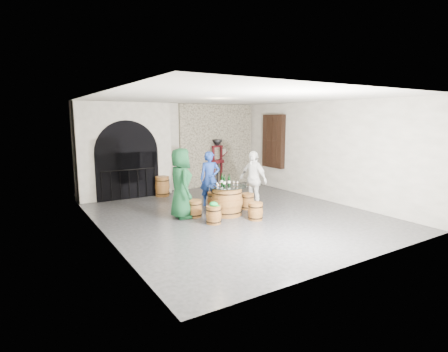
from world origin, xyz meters
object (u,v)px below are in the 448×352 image
barrel_stool_near_right (256,211)px  side_barrel (162,186)px  barrel_stool_far (214,200)px  person_white (253,179)px  wine_bottle_right (222,180)px  wine_bottle_left (224,182)px  corking_press (217,159)px  barrel_stool_right (248,201)px  wine_bottle_center (229,181)px  barrel_stool_left (195,209)px  barrel_table (227,200)px  person_blue (210,179)px  person_green (181,183)px  barrel_stool_near_left (214,215)px

barrel_stool_near_right → side_barrel: bearing=104.0°
barrel_stool_far → side_barrel: 2.41m
person_white → wine_bottle_right: bearing=-98.0°
barrel_stool_near_right → person_white: size_ratio=0.27×
wine_bottle_left → corking_press: corking_press is taller
barrel_stool_right → wine_bottle_center: bearing=-165.4°
barrel_stool_left → side_barrel: side_barrel is taller
barrel_stool_far → person_white: size_ratio=0.27×
wine_bottle_left → wine_bottle_right: 0.25m
barrel_stool_far → wine_bottle_center: size_ratio=1.42×
barrel_table → person_white: (1.10, 0.28, 0.45)m
corking_press → wine_bottle_center: bearing=-123.2°
wine_bottle_center → corking_press: bearing=63.7°
corking_press → person_blue: bearing=-132.4°
barrel_stool_left → person_white: bearing=-0.3°
person_green → wine_bottle_center: size_ratio=5.80×
person_white → wine_bottle_right: (-1.13, -0.08, 0.10)m
person_white → wine_bottle_right: person_white is taller
person_blue → wine_bottle_right: (-0.17, -0.99, 0.12)m
person_green → wine_bottle_center: person_green is taller
barrel_stool_near_left → person_green: 1.26m
barrel_stool_near_left → person_blue: bearing=63.2°
person_blue → side_barrel: person_blue is taller
barrel_stool_near_right → person_blue: bearing=97.0°
corking_press → person_white: bearing=-109.8°
barrel_stool_left → barrel_stool_right: (1.72, -0.07, 0.00)m
barrel_stool_near_left → person_white: 2.09m
wine_bottle_left → barrel_stool_near_left: bearing=-142.1°
barrel_table → wine_bottle_center: (0.08, 0.01, 0.55)m
barrel_table → barrel_stool_near_right: barrel_table is taller
barrel_stool_near_left → person_white: size_ratio=0.27×
barrel_stool_far → wine_bottle_left: wine_bottle_left is taller
person_green → barrel_stool_far: bearing=-60.6°
barrel_stool_far → wine_bottle_left: 1.20m
barrel_stool_left → wine_bottle_right: bearing=-6.1°
person_green → wine_bottle_center: (1.28, -0.39, 0.01)m
person_green → wine_bottle_left: bearing=-103.4°
barrel_stool_near_right → barrel_stool_left: bearing=138.4°
barrel_table → person_blue: size_ratio=0.64×
side_barrel → corking_press: size_ratio=0.37×
barrel_stool_right → side_barrel: (-1.48, 2.98, 0.11)m
barrel_stool_right → corking_press: 3.65m
wine_bottle_center → wine_bottle_right: 0.22m
barrel_stool_right → side_barrel: bearing=116.5°
barrel_table → wine_bottle_center: 0.55m
wine_bottle_left → wine_bottle_center: (0.19, 0.05, 0.00)m
wine_bottle_left → side_barrel: (-0.50, 3.24, -0.61)m
barrel_stool_far → person_blue: person_blue is taller
barrel_stool_near_left → wine_bottle_right: (0.70, 0.72, 0.73)m
wine_bottle_center → person_blue: bearing=87.3°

